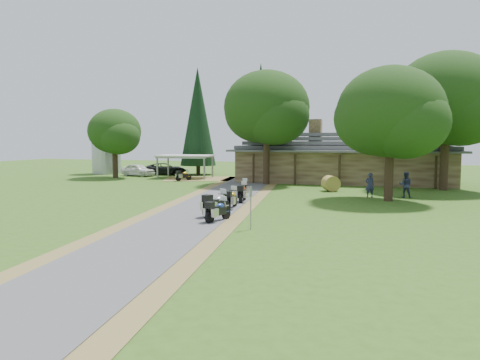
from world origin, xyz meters
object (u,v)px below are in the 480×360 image
(motorcycle_row_d, at_px, (243,192))
(motorcycle_row_e, at_px, (245,188))
(motorcycle_carport_a, at_px, (184,175))
(hay_bale, at_px, (331,183))
(silo, at_px, (106,145))
(car_white_sedan, at_px, (138,168))
(motorcycle_row_b, at_px, (217,203))
(motorcycle_row_a, at_px, (218,210))
(lodge, at_px, (344,157))
(motorcycle_row_c, at_px, (232,198))
(car_dark_suv, at_px, (165,166))
(carport, at_px, (185,167))

(motorcycle_row_d, bearing_deg, motorcycle_row_e, 7.09)
(motorcycle_carport_a, height_order, hay_bale, hay_bale)
(silo, distance_m, motorcycle_row_e, 28.48)
(hay_bale, bearing_deg, silo, 158.21)
(silo, xyz_separation_m, car_white_sedan, (5.70, -2.40, -2.61))
(motorcycle_row_b, relative_size, motorcycle_row_e, 1.12)
(motorcycle_row_a, bearing_deg, hay_bale, 2.87)
(silo, distance_m, motorcycle_row_b, 35.22)
(lodge, relative_size, motorcycle_row_c, 11.26)
(hay_bale, bearing_deg, lodge, 88.60)
(motorcycle_row_e, bearing_deg, car_white_sedan, 35.83)
(car_dark_suv, height_order, motorcycle_row_a, car_dark_suv)
(carport, relative_size, motorcycle_row_a, 3.21)
(motorcycle_row_d, bearing_deg, car_white_sedan, 38.27)
(motorcycle_row_b, height_order, motorcycle_carport_a, motorcycle_row_b)
(motorcycle_row_d, bearing_deg, silo, 42.45)
(motorcycle_row_c, distance_m, hay_bale, 12.34)
(carport, xyz_separation_m, car_white_sedan, (-6.21, 0.71, -0.36))
(car_white_sedan, xyz_separation_m, motorcycle_row_e, (17.11, -14.41, -0.25))
(car_dark_suv, bearing_deg, motorcycle_carport_a, -163.84)
(lodge, height_order, motorcycle_row_d, lodge)
(lodge, relative_size, hay_bale, 17.06)
(lodge, xyz_separation_m, motorcycle_carport_a, (-15.52, -3.85, -1.87))
(motorcycle_row_a, bearing_deg, motorcycle_row_e, 26.21)
(lodge, bearing_deg, car_white_sedan, -179.99)
(motorcycle_row_e, height_order, hay_bale, motorcycle_row_e)
(motorcycle_carport_a, bearing_deg, motorcycle_row_e, -111.57)
(car_white_sedan, distance_m, motorcycle_row_b, 29.57)
(motorcycle_row_a, xyz_separation_m, motorcycle_row_d, (-1.02, 7.47, 0.05))
(silo, height_order, motorcycle_row_e, silo)
(motorcycle_row_b, bearing_deg, motorcycle_carport_a, 45.84)
(silo, xyz_separation_m, carport, (11.91, -3.11, -2.26))
(motorcycle_row_d, height_order, hay_bale, motorcycle_row_d)
(car_dark_suv, bearing_deg, motorcycle_row_a, -171.99)
(car_white_sedan, xyz_separation_m, hay_bale, (22.71, -8.95, -0.26))
(motorcycle_carport_a, bearing_deg, motorcycle_row_b, -124.94)
(motorcycle_row_a, bearing_deg, silo, 58.58)
(motorcycle_carport_a, distance_m, hay_bale, 16.13)
(motorcycle_row_e, bearing_deg, carport, 24.44)
(lodge, distance_m, motorcycle_row_c, 21.05)
(silo, xyz_separation_m, motorcycle_row_e, (22.81, -16.81, -2.86))
(motorcycle_carport_a, relative_size, hay_bale, 1.36)
(motorcycle_row_c, xyz_separation_m, hay_bale, (4.57, 11.46, -0.02))
(car_white_sedan, relative_size, motorcycle_row_a, 2.97)
(carport, height_order, motorcycle_carport_a, carport)
(car_white_sedan, bearing_deg, car_dark_suv, -27.18)
(motorcycle_carport_a, bearing_deg, motorcycle_row_c, -121.19)
(carport, bearing_deg, car_dark_suv, 135.68)
(motorcycle_row_d, relative_size, hay_bale, 1.55)
(lodge, bearing_deg, car_dark_suv, 173.11)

